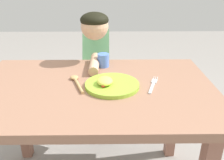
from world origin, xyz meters
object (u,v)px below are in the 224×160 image
object	(u,v)px
plate	(111,84)
spoon	(76,81)
fork	(153,85)
drinking_cup	(103,60)
person	(97,75)

from	to	relation	value
plate	spoon	size ratio (longest dim) A/B	1.31
plate	fork	world-z (taller)	plate
spoon	drinking_cup	size ratio (longest dim) A/B	2.61
fork	drinking_cup	distance (m)	0.36
person	spoon	bearing A→B (deg)	79.00
fork	person	distance (m)	0.56
spoon	person	size ratio (longest dim) A/B	0.21
drinking_cup	person	xyz separation A→B (m)	(-0.05, 0.20, -0.18)
plate	drinking_cup	bearing A→B (deg)	98.81
plate	person	world-z (taller)	person
fork	spoon	distance (m)	0.38
drinking_cup	plate	bearing A→B (deg)	-81.19
fork	plate	bearing A→B (deg)	112.89
fork	person	xyz separation A→B (m)	(-0.30, 0.45, -0.14)
plate	spoon	xyz separation A→B (m)	(-0.17, 0.05, -0.00)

